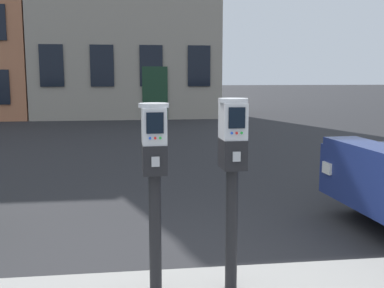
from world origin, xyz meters
TOP-DOWN VIEW (x-y plane):
  - parking_meter_near_kerb at (-0.38, -0.22)m, footprint 0.22×0.25m
  - parking_meter_twin_adjacent at (0.19, -0.22)m, footprint 0.22×0.25m

SIDE VIEW (x-z plane):
  - parking_meter_near_kerb at x=-0.38m, z-range 0.41..1.83m
  - parking_meter_twin_adjacent at x=0.19m, z-range 0.41..1.86m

